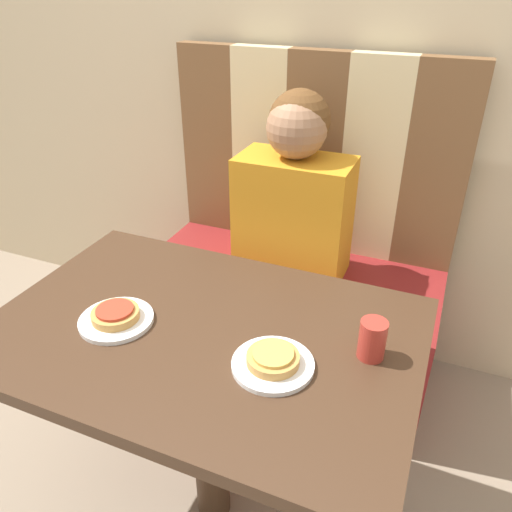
# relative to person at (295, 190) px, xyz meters

# --- Properties ---
(ground_plane) EXTENTS (12.00, 12.00, 0.00)m
(ground_plane) POSITION_rel_person_xyz_m (0.00, -0.68, -0.81)
(ground_plane) COLOR gray
(wall_back) EXTENTS (7.00, 0.05, 2.60)m
(wall_back) POSITION_rel_person_xyz_m (0.00, 0.31, 0.49)
(wall_back) COLOR #C6B28E
(wall_back) RESTS_ON ground_plane
(booth_seat) EXTENTS (1.09, 0.53, 0.49)m
(booth_seat) POSITION_rel_person_xyz_m (0.00, -0.00, -0.56)
(booth_seat) COLOR maroon
(booth_seat) RESTS_ON ground_plane
(booth_backrest) EXTENTS (1.09, 0.06, 0.74)m
(booth_backrest) POSITION_rel_person_xyz_m (-0.00, 0.23, 0.05)
(booth_backrest) COLOR brown
(booth_backrest) RESTS_ON booth_seat
(dining_table) EXTENTS (1.04, 0.70, 0.71)m
(dining_table) POSITION_rel_person_xyz_m (0.00, -0.68, -0.19)
(dining_table) COLOR #422B1C
(dining_table) RESTS_ON ground_plane
(person) EXTENTS (0.39, 0.23, 0.65)m
(person) POSITION_rel_person_xyz_m (0.00, 0.00, 0.00)
(person) COLOR orange
(person) RESTS_ON booth_seat
(plate_left) EXTENTS (0.18, 0.18, 0.01)m
(plate_left) POSITION_rel_person_xyz_m (-0.21, -0.74, -0.09)
(plate_left) COLOR white
(plate_left) RESTS_ON dining_table
(plate_right) EXTENTS (0.18, 0.18, 0.01)m
(plate_right) POSITION_rel_person_xyz_m (0.21, -0.74, -0.09)
(plate_right) COLOR white
(plate_right) RESTS_ON dining_table
(pizza_left) EXTENTS (0.12, 0.12, 0.03)m
(pizza_left) POSITION_rel_person_xyz_m (-0.21, -0.74, -0.07)
(pizza_left) COLOR #C68E47
(pizza_left) RESTS_ON plate_left
(pizza_right) EXTENTS (0.12, 0.12, 0.03)m
(pizza_right) POSITION_rel_person_xyz_m (0.21, -0.74, -0.07)
(pizza_right) COLOR #C68E47
(pizza_right) RESTS_ON plate_right
(drinking_cup) EXTENTS (0.06, 0.06, 0.09)m
(drinking_cup) POSITION_rel_person_xyz_m (0.40, -0.63, -0.05)
(drinking_cup) COLOR #B23328
(drinking_cup) RESTS_ON dining_table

